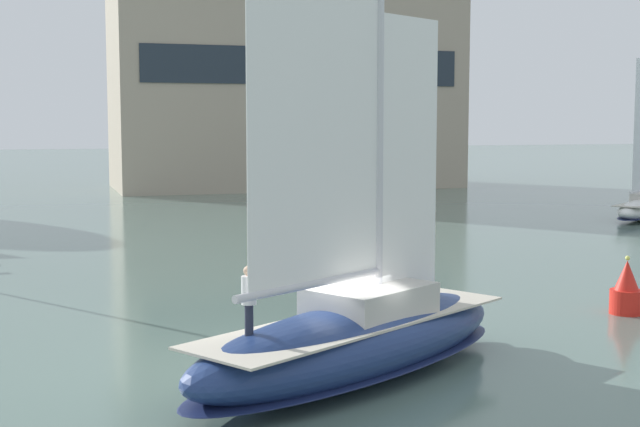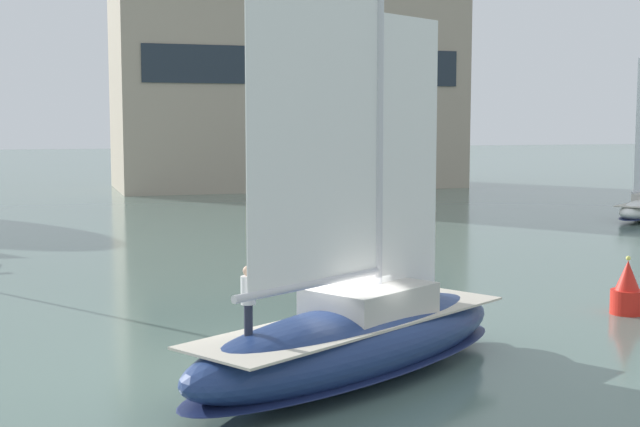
# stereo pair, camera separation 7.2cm
# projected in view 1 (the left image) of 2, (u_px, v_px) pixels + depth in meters

# --- Properties ---
(ground_plane) EXTENTS (400.00, 400.00, 0.00)m
(ground_plane) POSITION_uv_depth(u_px,v_px,m) (356.00, 378.00, 22.71)
(ground_plane) COLOR slate
(waterfront_building) EXTENTS (34.56, 15.66, 21.75)m
(waterfront_building) POSITION_uv_depth(u_px,v_px,m) (284.00, 77.00, 88.38)
(waterfront_building) COLOR tan
(waterfront_building) RESTS_ON ground
(sailboat_main) EXTENTS (11.40, 8.52, 15.60)m
(sailboat_main) POSITION_uv_depth(u_px,v_px,m) (356.00, 332.00, 22.60)
(sailboat_main) COLOR navy
(sailboat_main) RESTS_ON ground
(channel_buoy) EXTENTS (1.10, 1.10, 2.00)m
(channel_buoy) POSITION_uv_depth(u_px,v_px,m) (626.00, 291.00, 30.26)
(channel_buoy) COLOR red
(channel_buoy) RESTS_ON ground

